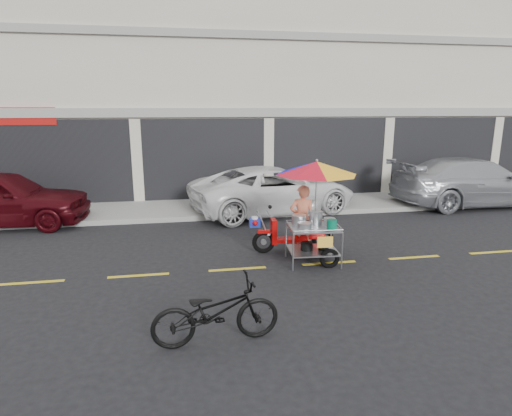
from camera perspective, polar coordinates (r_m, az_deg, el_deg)
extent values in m
plane|color=black|center=(9.46, 9.71, -7.26)|extent=(90.00, 90.00, 0.00)
cube|color=gray|center=(14.51, 2.43, 0.54)|extent=(45.00, 3.00, 0.15)
cube|color=beige|center=(19.07, -0.83, 15.51)|extent=(36.00, 8.00, 8.00)
cube|color=black|center=(15.21, 1.68, 6.40)|extent=(35.28, 0.06, 2.90)
cube|color=gray|center=(15.07, 1.74, 12.63)|extent=(36.00, 0.12, 0.30)
cube|color=gray|center=(15.25, 1.81, 22.07)|extent=(36.00, 0.12, 0.25)
cube|color=gold|center=(9.46, 9.71, -7.23)|extent=(42.00, 0.10, 0.01)
imported|color=#3B060C|center=(13.91, -30.99, 1.11)|extent=(4.81, 2.17, 1.60)
imported|color=white|center=(13.57, 2.39, 2.48)|extent=(5.72, 3.66, 1.47)
imported|color=#B2B5BB|center=(16.29, 27.00, 3.12)|extent=(5.58, 2.33, 1.61)
imported|color=black|center=(6.24, -5.37, -13.60)|extent=(1.87, 0.79, 0.96)
torus|color=black|center=(9.87, 1.02, -4.56)|extent=(0.54, 0.14, 0.53)
torus|color=black|center=(10.13, 8.92, -4.25)|extent=(0.54, 0.14, 0.53)
cylinder|color=#9EA0A5|center=(9.87, 1.02, -4.56)|extent=(0.13, 0.07, 0.13)
cylinder|color=#9EA0A5|center=(10.13, 8.92, -4.25)|extent=(0.13, 0.07, 0.13)
cube|color=#B80706|center=(9.80, 1.02, -3.15)|extent=(0.31, 0.13, 0.07)
cylinder|color=#9EA0A5|center=(9.76, 1.03, -2.37)|extent=(0.34, 0.07, 0.75)
cube|color=#B80706|center=(9.83, 2.38, -3.11)|extent=(0.13, 0.32, 0.56)
cube|color=#B80706|center=(9.96, 4.76, -4.22)|extent=(0.76, 0.31, 0.07)
cube|color=#B80706|center=(9.98, 7.16, -2.95)|extent=(0.72, 0.29, 0.37)
cube|color=black|center=(9.90, 6.67, -1.77)|extent=(0.62, 0.27, 0.09)
cylinder|color=#9EA0A5|center=(9.70, 1.69, -0.76)|extent=(0.07, 0.51, 0.03)
sphere|color=black|center=(9.86, 1.87, 0.15)|extent=(0.09, 0.09, 0.09)
cylinder|color=white|center=(9.83, 1.67, -3.50)|extent=(0.12, 0.12, 0.05)
cube|color=navy|center=(9.72, -0.17, -1.98)|extent=(0.26, 0.22, 0.19)
cylinder|color=white|center=(9.69, -0.17, -1.34)|extent=(0.16, 0.16, 0.05)
cone|color=#B80706|center=(9.56, -0.08, -2.12)|extent=(0.18, 0.22, 0.17)
torus|color=black|center=(9.13, 9.77, -6.64)|extent=(0.43, 0.12, 0.43)
cylinder|color=#9EA0A5|center=(8.81, 4.98, -5.94)|extent=(0.04, 0.04, 0.79)
cylinder|color=#9EA0A5|center=(9.59, 4.03, -4.29)|extent=(0.04, 0.04, 0.79)
cylinder|color=#9EA0A5|center=(9.05, 11.41, -5.62)|extent=(0.04, 0.04, 0.79)
cylinder|color=#9EA0A5|center=(9.82, 9.96, -4.04)|extent=(0.04, 0.04, 0.79)
cube|color=#9EA0A5|center=(9.34, 7.59, -5.62)|extent=(1.08, 0.91, 0.03)
cube|color=#9EA0A5|center=(9.18, 7.69, -2.59)|extent=(1.08, 0.91, 0.04)
cylinder|color=#9EA0A5|center=(8.78, 8.34, -2.99)|extent=(1.03, 0.10, 0.02)
cylinder|color=#9EA0A5|center=(9.56, 7.11, -1.58)|extent=(1.03, 0.10, 0.02)
cylinder|color=#9EA0A5|center=(9.06, 4.54, -2.36)|extent=(0.08, 0.84, 0.02)
cylinder|color=#9EA0A5|center=(9.30, 10.77, -2.15)|extent=(0.08, 0.84, 0.02)
cylinder|color=#9EA0A5|center=(9.73, 7.01, -4.82)|extent=(0.09, 0.70, 0.04)
cylinder|color=#9EA0A5|center=(9.59, 7.09, -2.17)|extent=(0.09, 0.70, 0.04)
cube|color=yellow|center=(8.86, 9.21, -4.51)|extent=(0.33, 0.04, 0.23)
cylinder|color=#B7B7BC|center=(9.27, 5.76, -1.63)|extent=(0.33, 0.33, 0.20)
cylinder|color=#B7B7BC|center=(9.36, 7.98, -1.32)|extent=(0.30, 0.30, 0.27)
cylinder|color=#B7B7BC|center=(9.29, 9.76, -1.90)|extent=(0.27, 0.27, 0.15)
cylinder|color=#B7B7BC|center=(8.95, 6.50, -2.45)|extent=(0.32, 0.32, 0.12)
cylinder|color=#056445|center=(9.02, 10.08, -2.18)|extent=(0.22, 0.22, 0.21)
cylinder|color=black|center=(9.28, 6.76, -5.09)|extent=(0.28, 0.28, 0.17)
cylinder|color=black|center=(9.37, 9.00, -5.04)|extent=(0.24, 0.24, 0.15)
cylinder|color=#9EA0A5|center=(9.12, 7.97, 1.81)|extent=(0.02, 0.02, 1.40)
sphere|color=#9EA0A5|center=(9.00, 8.12, 6.29)|extent=(0.06, 0.06, 0.06)
imported|color=#EC7A56|center=(9.87, 6.15, -1.44)|extent=(0.60, 0.42, 1.58)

